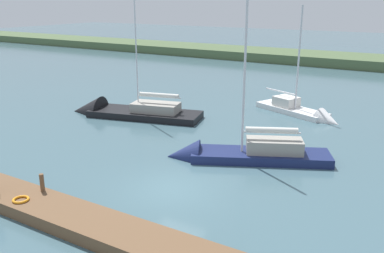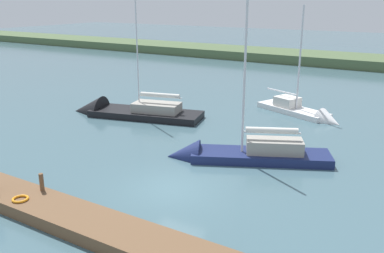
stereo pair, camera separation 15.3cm
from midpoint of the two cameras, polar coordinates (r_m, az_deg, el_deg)
name	(u,v)px [view 2 (the right image)]	position (r m, az deg, el deg)	size (l,w,h in m)	color
ground_plane	(171,188)	(19.02, -2.61, -8.44)	(200.00, 200.00, 0.00)	#42606B
far_shoreline	(355,66)	(57.51, 21.48, 7.76)	(180.00, 8.00, 2.40)	#4C603D
dock_pier	(101,228)	(15.80, -12.01, -13.48)	(25.96, 1.91, 0.51)	brown
mooring_post_near	(42,182)	(18.53, -19.65, -7.17)	(0.18, 0.18, 0.76)	brown
life_ring_buoy	(20,199)	(18.13, -22.19, -9.15)	(0.66, 0.66, 0.10)	orange
sailboat_far_right	(239,156)	(22.29, 6.59, -4.07)	(8.57, 5.42, 9.43)	navy
sailboat_near_dock	(124,114)	(30.90, -9.18, 1.70)	(10.19, 4.90, 10.96)	black
sailboat_far_left	(304,114)	(31.47, 15.18, 1.68)	(7.11, 4.29, 8.62)	white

